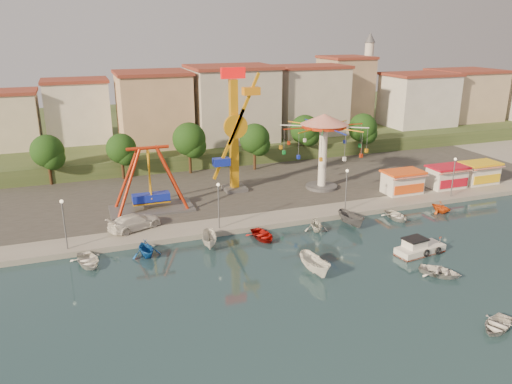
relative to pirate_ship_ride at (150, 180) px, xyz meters
name	(u,v)px	position (x,y,z in m)	size (l,w,h in m)	color
ground	(339,272)	(14.16, -21.53, -4.39)	(200.00, 200.00, 0.00)	#152B39
quay_deck	(190,138)	(14.16, 40.47, -4.09)	(200.00, 100.00, 0.60)	#9E998E
asphalt_pad	(239,179)	(14.16, 8.47, -3.79)	(90.00, 28.00, 0.01)	#4C4944
hill_terrace	(185,128)	(14.16, 45.47, -2.89)	(200.00, 60.00, 3.00)	#384C26
pirate_ship_ride	(150,180)	(0.00, 0.00, 0.00)	(10.00, 5.00, 8.00)	#59595E
kamikaze_tower	(236,133)	(12.20, 3.66, 4.17)	(4.91, 3.10, 16.50)	#59595E
wave_swinger	(324,134)	(23.67, 0.65, 3.80)	(11.60, 11.60, 10.40)	#59595E
booth_left	(403,182)	(32.89, -5.05, -2.23)	(5.40, 3.78, 3.08)	white
booth_mid	(447,177)	(40.24, -5.05, -2.23)	(5.40, 3.78, 3.08)	white
booth_right	(479,173)	(46.00, -5.05, -2.23)	(5.40, 3.78, 3.08)	white
lamp_post_0	(65,226)	(-9.84, -8.53, -1.29)	(0.14, 0.14, 5.00)	#59595E
lamp_post_1	(219,207)	(6.16, -8.53, -1.29)	(0.14, 0.14, 5.00)	#59595E
lamp_post_2	(346,191)	(22.16, -8.53, -1.29)	(0.14, 0.14, 5.00)	#59595E
lamp_post_3	(453,178)	(38.16, -8.53, -1.29)	(0.14, 0.14, 5.00)	#59595E
tree_0	(47,151)	(-11.84, 15.44, 1.08)	(4.60, 4.60, 7.19)	#382314
tree_1	(121,149)	(-1.84, 14.71, 0.81)	(4.35, 4.35, 6.80)	#382314
tree_2	(189,139)	(8.16, 14.27, 1.52)	(5.02, 5.02, 7.85)	#382314
tree_3	(255,139)	(18.16, 12.83, 1.16)	(4.68, 4.68, 7.32)	#382314
tree_4	(305,130)	(28.16, 15.82, 1.35)	(4.86, 4.86, 7.60)	#382314
tree_5	(363,128)	(38.16, 14.00, 1.31)	(4.83, 4.83, 7.54)	#382314
building_1	(78,119)	(-7.17, 29.85, 2.92)	(12.33, 9.01, 8.63)	silver
building_2	(156,107)	(5.98, 30.43, 4.22)	(11.95, 9.28, 11.23)	tan
building_3	(236,111)	(19.77, 27.27, 3.20)	(12.59, 10.50, 9.20)	beige
building_4	(296,104)	(33.23, 30.67, 3.22)	(10.75, 9.23, 9.24)	beige
building_5	(360,97)	(46.53, 28.80, 4.21)	(12.77, 10.96, 11.21)	tan
building_6	(415,93)	(58.31, 27.24, 4.78)	(8.23, 8.98, 12.36)	silver
building_7	(445,96)	(70.19, 32.17, 2.99)	(11.59, 10.93, 8.76)	beige
minaret	(368,75)	(50.16, 32.47, 8.15)	(2.80, 2.80, 18.00)	silver
cabin_motorboat	(419,249)	(23.82, -20.66, -3.90)	(5.48, 2.71, 1.85)	white
rowboat_a	(440,272)	(22.65, -25.32, -4.00)	(2.69, 3.77, 0.78)	white
rowboat_b	(497,325)	(20.88, -33.94, -4.02)	(2.56, 3.59, 0.74)	silver
skiff	(315,265)	(11.87, -20.98, -3.52)	(1.70, 4.53, 1.75)	white
van	(135,222)	(-2.73, -5.57, -2.93)	(2.42, 5.95, 1.73)	white
moored_boat_0	(88,261)	(-8.01, -11.73, -3.97)	(2.93, 4.10, 0.85)	white
moored_boat_1	(146,248)	(-2.42, -11.73, -3.52)	(2.87, 3.32, 1.75)	#134FA7
moored_boat_2	(210,240)	(4.20, -11.73, -3.62)	(1.51, 4.02, 1.55)	silver
moored_boat_3	(263,235)	(10.15, -11.73, -3.98)	(2.84, 3.98, 0.82)	#B4120E
moored_boat_4	(316,224)	(16.63, -11.73, -3.60)	(2.61, 3.03, 1.60)	silver
moored_boat_5	(351,219)	(21.17, -11.73, -3.57)	(1.60, 4.26, 1.64)	#505054
moored_boat_6	(397,216)	(27.42, -11.73, -4.01)	(2.68, 3.75, 0.78)	white
moored_boat_7	(441,207)	(33.92, -11.73, -3.66)	(2.42, 2.80, 1.48)	#E75314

